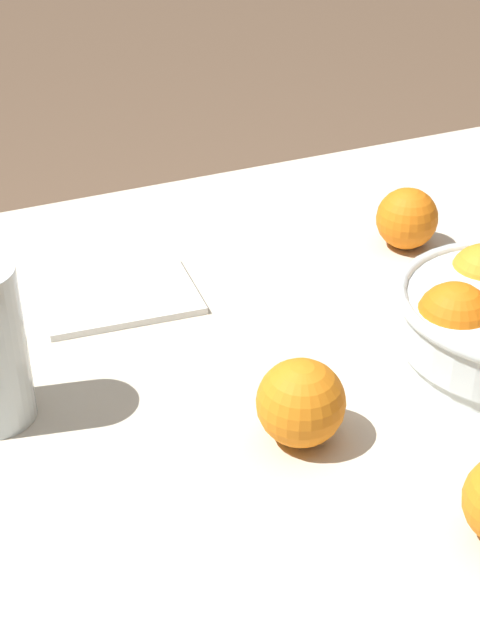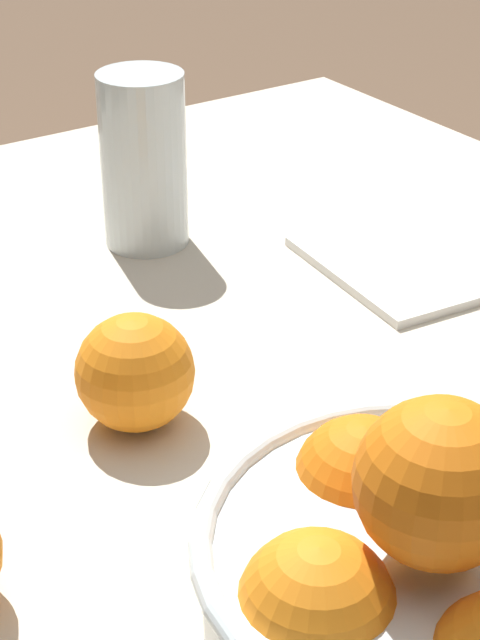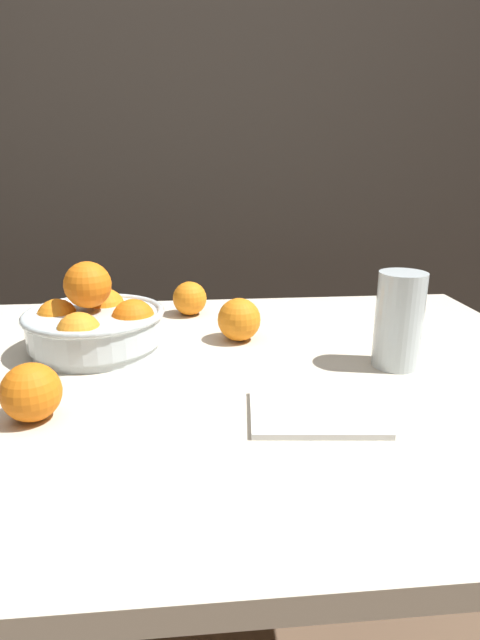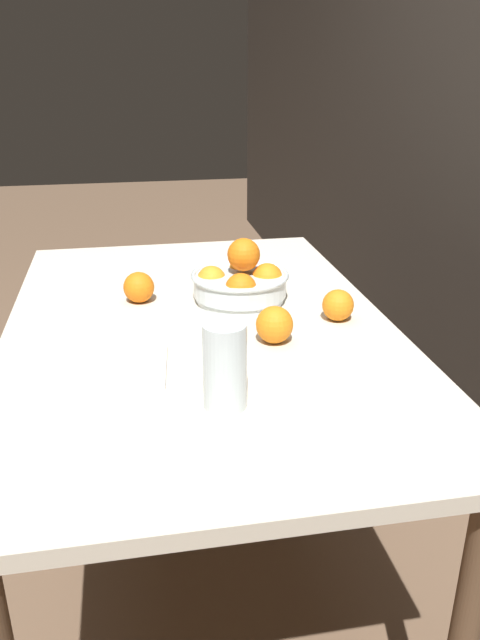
# 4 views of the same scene
# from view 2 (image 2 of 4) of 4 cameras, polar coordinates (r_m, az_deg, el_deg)

# --- Properties ---
(dining_table) EXTENTS (1.32, 0.86, 0.77)m
(dining_table) POSITION_cam_2_polar(r_m,az_deg,el_deg) (0.76, 9.28, -11.64)
(dining_table) COLOR beige
(dining_table) RESTS_ON ground_plane
(fruit_bowl) EXTENTS (0.24, 0.24, 0.15)m
(fruit_bowl) POSITION_cam_2_polar(r_m,az_deg,el_deg) (0.54, 10.05, -13.12)
(fruit_bowl) COLOR silver
(fruit_bowl) RESTS_ON dining_table
(juice_glass) EXTENTS (0.07, 0.07, 0.15)m
(juice_glass) POSITION_cam_2_polar(r_m,az_deg,el_deg) (0.93, -5.11, 8.07)
(juice_glass) COLOR #F4A314
(juice_glass) RESTS_ON dining_table
(orange_loose_aside) EXTENTS (0.08, 0.08, 0.08)m
(orange_loose_aside) POSITION_cam_2_polar(r_m,az_deg,el_deg) (0.70, -5.63, -2.80)
(orange_loose_aside) COLOR orange
(orange_loose_aside) RESTS_ON dining_table
(napkin) EXTENTS (0.18, 0.14, 0.01)m
(napkin) POSITION_cam_2_polar(r_m,az_deg,el_deg) (0.92, 8.47, 2.96)
(napkin) COLOR white
(napkin) RESTS_ON dining_table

